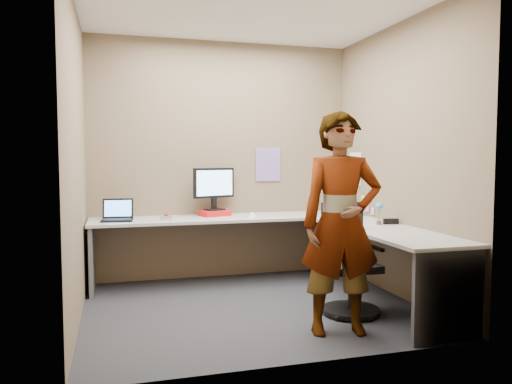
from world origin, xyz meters
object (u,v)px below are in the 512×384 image
object	(u,v)px
desk	(284,236)
person	(341,223)
monitor	(214,185)
office_chair	(348,269)

from	to	relation	value
desk	person	bearing A→B (deg)	-87.20
monitor	office_chair	bearing A→B (deg)	-76.15
monitor	person	distance (m)	2.05
office_chair	person	world-z (taller)	person
office_chair	person	bearing A→B (deg)	-122.58
desk	person	distance (m)	1.24
desk	office_chair	xyz separation A→B (m)	(0.35, -0.75, -0.20)
person	desk	bearing A→B (deg)	102.35
desk	monitor	size ratio (longest dim) A/B	6.15
desk	office_chair	distance (m)	0.86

